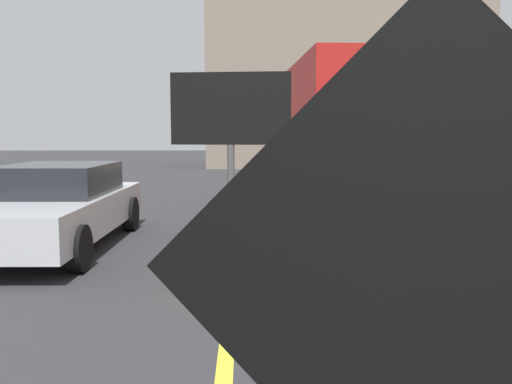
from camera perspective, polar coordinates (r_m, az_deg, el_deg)
The scene contains 8 objects.
lane_center_stripe at distance 5.45m, azimuth -2.93°, elevation -14.31°, with size 0.14×36.00×0.01m, color yellow.
roadwork_sign at distance 1.60m, azimuth 17.68°, elevation -10.16°, with size 1.59×0.40×2.33m.
arrow_board_trailer at distance 7.51m, azimuth -2.58°, elevation -4.82°, with size 1.60×1.92×2.70m.
box_truck at distance 14.11m, azimuth 8.72°, elevation 6.05°, with size 2.90×7.98×3.55m.
pickup_car at distance 9.76m, azimuth -19.97°, elevation -1.35°, with size 2.04×4.93×1.38m.
highway_guide_sign at distance 22.06m, azimuth 10.88°, elevation 9.99°, with size 2.79×0.31×5.00m.
far_building_block at distance 33.21m, azimuth 8.56°, elevation 10.65°, with size 15.12×7.71×9.08m, color gray.
traffic_cone_mid_lane at distance 5.88m, azimuth 0.60°, elevation -9.37°, with size 0.36×0.36×0.68m.
Camera 1 is at (0.17, 0.89, 1.91)m, focal length 38.73 mm.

